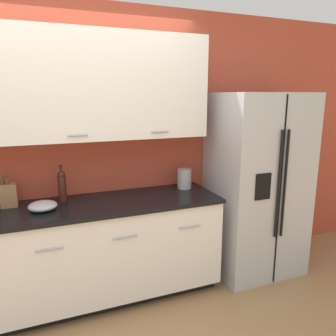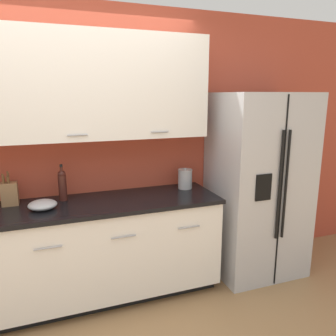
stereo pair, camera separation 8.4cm
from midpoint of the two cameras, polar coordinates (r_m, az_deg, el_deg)
wall_back at (r=3.02m, az=-18.08°, el=6.07°), size 10.00×0.39×2.60m
counter_unit at (r=3.04m, az=-15.09°, el=-14.13°), size 2.40×0.64×0.91m
refrigerator at (r=3.45m, az=14.46°, el=-2.79°), size 0.88×0.73×1.83m
knife_block at (r=3.00m, az=-26.75°, el=-4.18°), size 0.13×0.10×0.29m
wine_bottle at (r=2.97m, az=-18.75°, el=-2.86°), size 0.07×0.07×0.32m
steel_canister at (r=3.22m, az=2.12°, el=-1.87°), size 0.14×0.14×0.21m
mixing_bowl at (r=2.82m, az=-21.79°, el=-6.16°), size 0.22×0.22×0.07m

